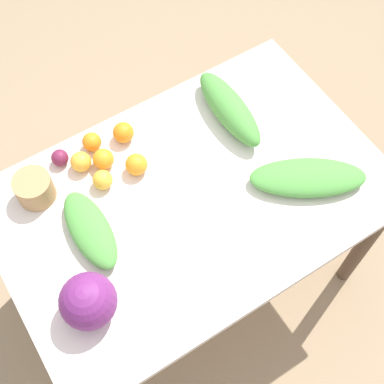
{
  "coord_description": "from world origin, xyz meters",
  "views": [
    {
      "loc": [
        -0.46,
        -0.73,
        2.36
      ],
      "look_at": [
        0.0,
        0.0,
        0.8
      ],
      "focal_mm": 50.0,
      "sensor_mm": 36.0,
      "label": 1
    }
  ],
  "objects_px": {
    "orange_2": "(136,165)",
    "orange_3": "(92,142)",
    "cabbage_purple": "(88,301)",
    "orange_0": "(103,159)",
    "orange_1": "(123,133)",
    "orange_4": "(103,180)",
    "greens_bunch_beet_tops": "(308,178)",
    "beet_root": "(60,158)",
    "greens_bunch_scallion": "(90,230)",
    "orange_5": "(81,162)",
    "paper_bag": "(34,188)",
    "greens_bunch_chard": "(229,108)"
  },
  "relations": [
    {
      "from": "orange_2",
      "to": "orange_3",
      "type": "height_order",
      "value": "orange_2"
    },
    {
      "from": "cabbage_purple",
      "to": "orange_0",
      "type": "height_order",
      "value": "cabbage_purple"
    },
    {
      "from": "orange_1",
      "to": "orange_4",
      "type": "height_order",
      "value": "orange_1"
    },
    {
      "from": "greens_bunch_beet_tops",
      "to": "beet_root",
      "type": "height_order",
      "value": "greens_bunch_beet_tops"
    },
    {
      "from": "orange_0",
      "to": "orange_2",
      "type": "height_order",
      "value": "orange_2"
    },
    {
      "from": "orange_2",
      "to": "orange_3",
      "type": "distance_m",
      "value": 0.19
    },
    {
      "from": "greens_bunch_scallion",
      "to": "orange_5",
      "type": "distance_m",
      "value": 0.26
    },
    {
      "from": "paper_bag",
      "to": "orange_2",
      "type": "relative_size",
      "value": 1.67
    },
    {
      "from": "greens_bunch_chard",
      "to": "greens_bunch_beet_tops",
      "type": "height_order",
      "value": "greens_bunch_chard"
    },
    {
      "from": "paper_bag",
      "to": "orange_3",
      "type": "relative_size",
      "value": 1.88
    },
    {
      "from": "orange_4",
      "to": "greens_bunch_scallion",
      "type": "bearing_deg",
      "value": -130.02
    },
    {
      "from": "greens_bunch_beet_tops",
      "to": "orange_2",
      "type": "distance_m",
      "value": 0.58
    },
    {
      "from": "cabbage_purple",
      "to": "greens_bunch_scallion",
      "type": "distance_m",
      "value": 0.26
    },
    {
      "from": "greens_bunch_scallion",
      "to": "orange_3",
      "type": "bearing_deg",
      "value": 62.0
    },
    {
      "from": "beet_root",
      "to": "orange_5",
      "type": "bearing_deg",
      "value": -47.38
    },
    {
      "from": "greens_bunch_beet_tops",
      "to": "cabbage_purple",
      "type": "bearing_deg",
      "value": -179.6
    },
    {
      "from": "orange_0",
      "to": "orange_1",
      "type": "xyz_separation_m",
      "value": [
        0.11,
        0.06,
        0.0
      ]
    },
    {
      "from": "orange_1",
      "to": "orange_4",
      "type": "distance_m",
      "value": 0.2
    },
    {
      "from": "orange_1",
      "to": "orange_3",
      "type": "height_order",
      "value": "orange_1"
    },
    {
      "from": "orange_2",
      "to": "cabbage_purple",
      "type": "bearing_deg",
      "value": -134.94
    },
    {
      "from": "greens_bunch_beet_tops",
      "to": "orange_5",
      "type": "distance_m",
      "value": 0.77
    },
    {
      "from": "paper_bag",
      "to": "greens_bunch_chard",
      "type": "height_order",
      "value": "greens_bunch_chard"
    },
    {
      "from": "orange_1",
      "to": "orange_5",
      "type": "height_order",
      "value": "orange_1"
    },
    {
      "from": "orange_2",
      "to": "orange_5",
      "type": "relative_size",
      "value": 1.07
    },
    {
      "from": "greens_bunch_beet_tops",
      "to": "orange_3",
      "type": "bearing_deg",
      "value": 136.63
    },
    {
      "from": "greens_bunch_chard",
      "to": "greens_bunch_scallion",
      "type": "xyz_separation_m",
      "value": [
        -0.64,
        -0.15,
        -0.02
      ]
    },
    {
      "from": "orange_2",
      "to": "orange_4",
      "type": "height_order",
      "value": "orange_2"
    },
    {
      "from": "paper_bag",
      "to": "orange_1",
      "type": "height_order",
      "value": "paper_bag"
    },
    {
      "from": "greens_bunch_beet_tops",
      "to": "orange_0",
      "type": "xyz_separation_m",
      "value": [
        -0.55,
        0.43,
        0.0
      ]
    },
    {
      "from": "paper_bag",
      "to": "orange_0",
      "type": "distance_m",
      "value": 0.25
    },
    {
      "from": "orange_2",
      "to": "orange_5",
      "type": "xyz_separation_m",
      "value": [
        -0.15,
        0.11,
        -0.0
      ]
    },
    {
      "from": "orange_0",
      "to": "orange_1",
      "type": "bearing_deg",
      "value": 28.26
    },
    {
      "from": "orange_0",
      "to": "orange_5",
      "type": "distance_m",
      "value": 0.08
    },
    {
      "from": "beet_root",
      "to": "orange_2",
      "type": "bearing_deg",
      "value": -39.38
    },
    {
      "from": "cabbage_purple",
      "to": "greens_bunch_beet_tops",
      "type": "xyz_separation_m",
      "value": [
        0.82,
        0.01,
        -0.05
      ]
    },
    {
      "from": "orange_3",
      "to": "orange_5",
      "type": "relative_size",
      "value": 0.94
    },
    {
      "from": "orange_5",
      "to": "orange_1",
      "type": "bearing_deg",
      "value": 8.87
    },
    {
      "from": "beet_root",
      "to": "greens_bunch_scallion",
      "type": "bearing_deg",
      "value": -96.94
    },
    {
      "from": "beet_root",
      "to": "orange_1",
      "type": "distance_m",
      "value": 0.24
    },
    {
      "from": "orange_0",
      "to": "orange_3",
      "type": "xyz_separation_m",
      "value": [
        -0.0,
        0.09,
        -0.0
      ]
    },
    {
      "from": "orange_2",
      "to": "orange_4",
      "type": "relative_size",
      "value": 1.12
    },
    {
      "from": "orange_2",
      "to": "beet_root",
      "type": "bearing_deg",
      "value": 140.62
    },
    {
      "from": "beet_root",
      "to": "orange_5",
      "type": "height_order",
      "value": "orange_5"
    },
    {
      "from": "orange_4",
      "to": "orange_0",
      "type": "bearing_deg",
      "value": 60.31
    },
    {
      "from": "orange_4",
      "to": "beet_root",
      "type": "bearing_deg",
      "value": 117.29
    },
    {
      "from": "cabbage_purple",
      "to": "beet_root",
      "type": "relative_size",
      "value": 2.85
    },
    {
      "from": "cabbage_purple",
      "to": "greens_bunch_scallion",
      "type": "xyz_separation_m",
      "value": [
        0.11,
        0.23,
        -0.05
      ]
    },
    {
      "from": "cabbage_purple",
      "to": "orange_2",
      "type": "distance_m",
      "value": 0.51
    },
    {
      "from": "cabbage_purple",
      "to": "orange_5",
      "type": "relative_size",
      "value": 2.37
    },
    {
      "from": "greens_bunch_scallion",
      "to": "orange_1",
      "type": "xyz_separation_m",
      "value": [
        0.27,
        0.27,
        0.0
      ]
    }
  ]
}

